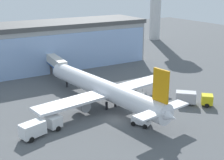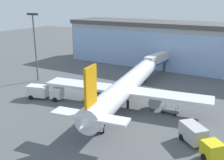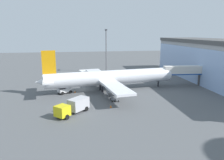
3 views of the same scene
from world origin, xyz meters
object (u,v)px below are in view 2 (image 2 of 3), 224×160
(jet_bridge, at_px, (158,59))
(apron_light_mast, at_px, (35,41))
(catering_truck, at_px, (44,92))
(baggage_cart, at_px, (170,111))
(safety_cone_nose, at_px, (105,121))
(airplane, at_px, (126,87))
(pushback_tug, at_px, (97,124))
(safety_cone_wingtip, at_px, (195,121))
(fuel_truck, at_px, (199,138))

(jet_bridge, distance_m, apron_light_mast, 31.15)
(jet_bridge, bearing_deg, catering_truck, 157.57)
(baggage_cart, height_order, safety_cone_nose, baggage_cart)
(airplane, xyz_separation_m, pushback_tug, (0.85, -11.45, -2.44))
(jet_bridge, height_order, catering_truck, jet_bridge)
(pushback_tug, relative_size, safety_cone_nose, 6.72)
(airplane, bearing_deg, safety_cone_wingtip, -105.02)
(airplane, xyz_separation_m, fuel_truck, (15.37, -9.21, -1.94))
(catering_truck, bearing_deg, safety_cone_wingtip, -8.07)
(jet_bridge, relative_size, pushback_tug, 3.28)
(jet_bridge, bearing_deg, safety_cone_wingtip, -143.68)
(airplane, bearing_deg, jet_bridge, -3.70)
(apron_light_mast, bearing_deg, catering_truck, -40.66)
(pushback_tug, distance_m, safety_cone_wingtip, 15.83)
(apron_light_mast, distance_m, fuel_truck, 43.53)
(apron_light_mast, bearing_deg, jet_bridge, 38.32)
(fuel_truck, relative_size, pushback_tug, 1.83)
(jet_bridge, xyz_separation_m, apron_light_mast, (-24.06, -19.02, 5.42))
(fuel_truck, bearing_deg, airplane, -166.77)
(safety_cone_nose, height_order, safety_cone_wingtip, same)
(jet_bridge, height_order, fuel_truck, jet_bridge)
(apron_light_mast, bearing_deg, airplane, -6.97)
(fuel_truck, bearing_deg, catering_truck, -142.73)
(fuel_truck, height_order, baggage_cart, fuel_truck)
(airplane, distance_m, baggage_cart, 9.29)
(jet_bridge, height_order, airplane, airplane)
(jet_bridge, xyz_separation_m, fuel_truck, (16.85, -31.35, -2.89))
(airplane, distance_m, safety_cone_wingtip, 13.82)
(fuel_truck, distance_m, baggage_cart, 11.24)
(jet_bridge, distance_m, pushback_tug, 33.84)
(airplane, relative_size, pushback_tug, 10.16)
(airplane, xyz_separation_m, catering_truck, (-15.52, -5.48, -1.94))
(airplane, height_order, baggage_cart, airplane)
(jet_bridge, xyz_separation_m, safety_cone_wingtip, (14.81, -23.90, -4.08))
(fuel_truck, bearing_deg, safety_cone_nose, -137.29)
(apron_light_mast, xyz_separation_m, safety_cone_wingtip, (38.88, -4.88, -9.50))
(baggage_cart, height_order, safety_cone_wingtip, baggage_cart)
(safety_cone_nose, distance_m, safety_cone_wingtip, 14.54)
(jet_bridge, bearing_deg, pushback_tug, -171.51)
(fuel_truck, relative_size, baggage_cart, 2.36)
(jet_bridge, xyz_separation_m, catering_truck, (-14.05, -27.62, -2.89))
(pushback_tug, bearing_deg, fuel_truck, -109.54)
(jet_bridge, bearing_deg, baggage_cart, -150.66)
(apron_light_mast, relative_size, pushback_tug, 4.38)
(fuel_truck, relative_size, safety_cone_wingtip, 12.31)
(airplane, bearing_deg, apron_light_mast, 75.52)
(apron_light_mast, xyz_separation_m, pushback_tug, (26.39, -14.58, -8.80))
(fuel_truck, xyz_separation_m, pushback_tug, (-14.52, -2.24, -0.49))
(catering_truck, bearing_deg, baggage_cart, -3.02)
(pushback_tug, bearing_deg, safety_cone_wingtip, -80.50)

